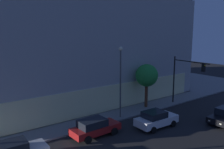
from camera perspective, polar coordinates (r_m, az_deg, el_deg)
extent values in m
cube|color=#4C4C51|center=(40.84, -11.72, -3.32)|extent=(31.12, 27.99, 0.15)
cube|color=#F8F0AD|center=(29.10, -0.14, -5.34)|extent=(27.65, 0.60, 3.05)
cube|color=#AEACAA|center=(39.82, -12.08, 6.49)|extent=(30.72, 27.59, 13.81)
cylinder|color=black|center=(32.77, 14.42, -1.14)|extent=(0.18, 0.18, 6.12)
cylinder|color=black|center=(30.62, 18.15, 2.88)|extent=(0.64, 5.24, 0.12)
cube|color=black|center=(29.54, 20.80, 1.49)|extent=(0.35, 0.35, 0.90)
sphere|color=yellow|center=(29.40, 21.11, 1.98)|extent=(0.18, 0.18, 0.18)
cylinder|color=#505050|center=(26.00, 2.01, -2.32)|extent=(0.16, 0.16, 7.37)
sphere|color=#F9EFC6|center=(25.44, 2.06, 6.14)|extent=(0.44, 0.44, 0.44)
cylinder|color=#58331E|center=(30.39, 8.09, -4.92)|extent=(0.38, 0.38, 2.89)
sphere|color=#258B35|center=(29.83, 8.21, -0.19)|extent=(2.77, 2.77, 2.77)
cube|color=black|center=(19.38, -22.55, -15.45)|extent=(2.10, 1.75, 0.68)
cube|color=#F9F4CC|center=(20.68, -16.00, -15.46)|extent=(0.13, 0.21, 0.12)
cube|color=#F9F4CC|center=(19.73, -14.93, -16.70)|extent=(0.13, 0.21, 0.12)
cylinder|color=black|center=(20.95, -18.34, -16.26)|extent=(0.63, 0.27, 0.62)
cube|color=maroon|center=(22.66, -3.89, -12.69)|extent=(4.67, 1.94, 0.62)
cube|color=black|center=(22.23, -4.67, -11.36)|extent=(2.50, 1.71, 0.67)
cube|color=#F9F4CC|center=(24.31, -0.15, -11.03)|extent=(0.12, 0.20, 0.12)
cube|color=#F9F4CC|center=(23.52, 1.55, -11.79)|extent=(0.12, 0.20, 0.12)
cylinder|color=black|center=(24.24, -2.28, -11.90)|extent=(0.71, 0.25, 0.71)
cylinder|color=black|center=(22.89, 0.51, -13.27)|extent=(0.71, 0.25, 0.71)
cylinder|color=black|center=(22.80, -8.30, -13.48)|extent=(0.71, 0.25, 0.71)
cylinder|color=black|center=(21.36, -5.72, -15.11)|extent=(0.71, 0.25, 0.71)
cube|color=silver|center=(24.96, 10.48, -10.57)|extent=(4.52, 2.06, 0.74)
cube|color=black|center=(24.50, 9.97, -9.27)|extent=(2.20, 1.80, 0.61)
cube|color=#F9F4CC|center=(26.84, 12.89, -9.16)|extent=(0.13, 0.20, 0.12)
cube|color=#F9F4CC|center=(26.14, 14.79, -9.78)|extent=(0.13, 0.20, 0.12)
cylinder|color=black|center=(26.65, 11.07, -10.08)|extent=(0.65, 0.26, 0.64)
cylinder|color=black|center=(25.46, 14.24, -11.19)|extent=(0.65, 0.26, 0.64)
cylinder|color=black|center=(24.83, 6.56, -11.49)|extent=(0.65, 0.26, 0.64)
cylinder|color=black|center=(23.55, 9.74, -12.81)|extent=(0.65, 0.26, 0.64)
cube|color=#F9F4CC|center=(25.99, 24.28, -10.60)|extent=(0.13, 0.20, 0.12)
cube|color=#F9F4CC|center=(26.49, 22.04, -10.06)|extent=(0.13, 0.20, 0.12)
cylinder|color=black|center=(27.35, 22.03, -10.09)|extent=(0.67, 0.26, 0.66)
cylinder|color=black|center=(29.47, 24.45, -8.81)|extent=(0.67, 0.26, 0.66)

